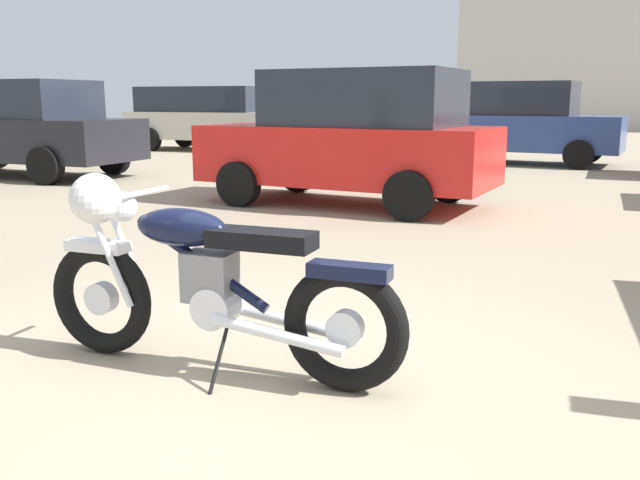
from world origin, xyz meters
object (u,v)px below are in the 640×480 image
object	(u,v)px
dark_sedan_left	(352,137)
red_hatchback_near	(524,122)
silver_sedan_mid	(10,125)
white_estate_far	(209,116)
vintage_motorcycle	(202,281)

from	to	relation	value
dark_sedan_left	red_hatchback_near	distance (m)	7.25
silver_sedan_mid	white_estate_far	world-z (taller)	same
dark_sedan_left	silver_sedan_mid	xyz separation A→B (m)	(-7.05, 1.19, 0.02)
vintage_motorcycle	red_hatchback_near	distance (m)	12.79
silver_sedan_mid	white_estate_far	bearing A→B (deg)	88.80
vintage_motorcycle	silver_sedan_mid	bearing A→B (deg)	-40.25
vintage_motorcycle	dark_sedan_left	distance (m)	5.83
dark_sedan_left	red_hatchback_near	bearing A→B (deg)	-96.81
silver_sedan_mid	red_hatchback_near	world-z (taller)	red_hatchback_near
dark_sedan_left	silver_sedan_mid	bearing A→B (deg)	-2.63
vintage_motorcycle	red_hatchback_near	bearing A→B (deg)	-92.81
dark_sedan_left	silver_sedan_mid	world-z (taller)	dark_sedan_left
vintage_motorcycle	silver_sedan_mid	size ratio (longest dim) A/B	0.44
red_hatchback_near	white_estate_far	size ratio (longest dim) A/B	0.86
red_hatchback_near	white_estate_far	world-z (taller)	red_hatchback_near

